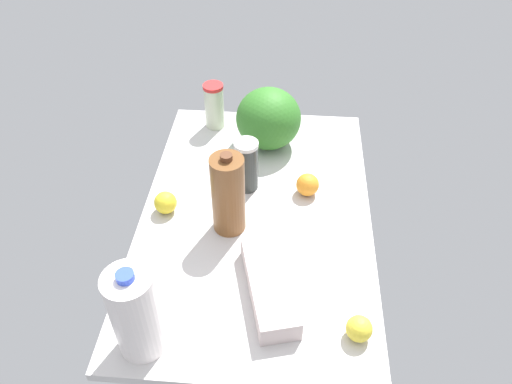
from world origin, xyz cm
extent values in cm
cube|color=silver|center=(0.00, 0.00, 1.50)|extent=(120.00, 76.00, 3.00)
cylinder|color=beige|center=(-49.78, -20.64, 11.68)|extent=(7.68, 7.68, 17.35)
cylinder|color=red|center=(-49.78, -20.64, 21.05)|extent=(7.92, 7.92, 1.40)
cylinder|color=white|center=(50.14, -25.48, 16.72)|extent=(12.26, 12.26, 27.43)
cylinder|color=blue|center=(50.14, -25.48, 31.33)|extent=(4.29, 4.29, 1.80)
cylinder|color=#2F3533|center=(-13.54, -4.35, 11.92)|extent=(7.99, 7.99, 17.83)
cylinder|color=silver|center=(-13.54, -4.35, 21.53)|extent=(8.22, 8.22, 1.40)
cylinder|color=brown|center=(6.10, -8.08, 16.82)|extent=(10.43, 10.43, 27.65)
cylinder|color=#59331E|center=(6.10, -8.08, 31.55)|extent=(3.65, 3.65, 1.80)
ellipsoid|color=#317426|center=(-39.27, 1.55, 14.61)|extent=(24.49, 24.49, 23.22)
cube|color=beige|center=(31.55, 6.33, 6.55)|extent=(34.51, 19.15, 7.10)
sphere|color=yellow|center=(0.81, -30.01, 6.77)|extent=(7.53, 7.53, 7.53)
sphere|color=yellow|center=(43.45, 30.55, 6.54)|extent=(7.08, 7.08, 7.08)
sphere|color=orange|center=(-11.68, 16.84, 6.96)|extent=(7.92, 7.92, 7.92)
camera|label=1|loc=(117.03, 9.40, 120.95)|focal=35.00mm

